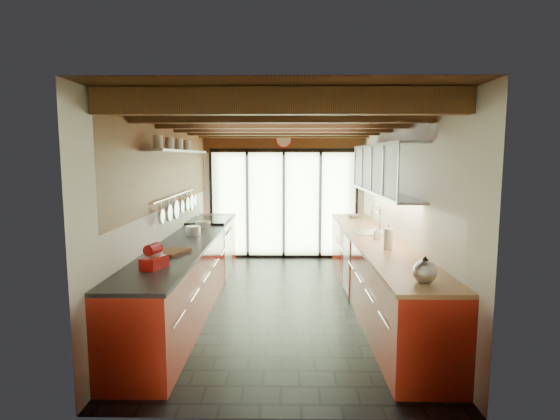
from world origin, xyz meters
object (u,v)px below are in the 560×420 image
(bowl, at_px, (353,216))
(soap_bottle, at_px, (377,233))
(kettle, at_px, (425,270))
(paper_towel, at_px, (388,239))
(stand_mixer, at_px, (154,258))

(bowl, bearing_deg, soap_bottle, -90.00)
(kettle, distance_m, soap_bottle, 2.03)
(kettle, height_order, soap_bottle, kettle)
(kettle, bearing_deg, paper_towel, 90.00)
(kettle, relative_size, bowl, 1.38)
(paper_towel, distance_m, soap_bottle, 0.65)
(soap_bottle, bearing_deg, stand_mixer, -148.18)
(stand_mixer, bearing_deg, kettle, -10.14)
(stand_mixer, xyz_separation_m, soap_bottle, (2.54, 1.58, -0.02))
(soap_bottle, distance_m, bowl, 2.10)
(stand_mixer, bearing_deg, bowl, 55.38)
(stand_mixer, distance_m, soap_bottle, 2.99)
(paper_towel, relative_size, soap_bottle, 1.81)
(kettle, relative_size, soap_bottle, 1.79)
(kettle, distance_m, bowl, 4.13)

